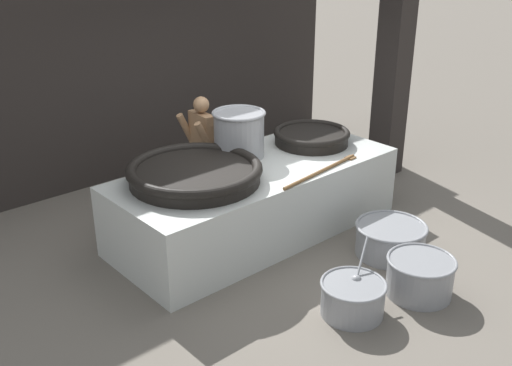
{
  "coord_description": "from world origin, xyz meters",
  "views": [
    {
      "loc": [
        -4.48,
        -5.07,
        3.59
      ],
      "look_at": [
        0.0,
        0.0,
        0.66
      ],
      "focal_mm": 42.0,
      "sensor_mm": 36.0,
      "label": 1
    }
  ],
  "objects": [
    {
      "name": "giant_wok_far",
      "position": [
        1.11,
        0.13,
        0.99
      ],
      "size": [
        1.02,
        1.02,
        0.19
      ],
      "color": "black",
      "rests_on": "hearth_platform"
    },
    {
      "name": "hearth_platform",
      "position": [
        0.0,
        0.0,
        0.44
      ],
      "size": [
        3.63,
        1.52,
        0.88
      ],
      "color": "silver",
      "rests_on": "ground_plane"
    },
    {
      "name": "prep_bowl_extra",
      "position": [
        0.35,
        -2.2,
        0.23
      ],
      "size": [
        0.72,
        0.72,
        0.42
      ],
      "color": "gray",
      "rests_on": "ground_plane"
    },
    {
      "name": "support_pillar",
      "position": [
        2.86,
        0.17,
        1.89
      ],
      "size": [
        0.39,
        0.39,
        3.78
      ],
      "primitive_type": "cube",
      "color": "#2D2826",
      "rests_on": "ground_plane"
    },
    {
      "name": "stirring_paddle",
      "position": [
        0.5,
        -0.65,
        0.9
      ],
      "size": [
        1.38,
        0.24,
        0.04
      ],
      "rotation": [
        0.0,
        0.0,
        0.12
      ],
      "color": "brown",
      "rests_on": "hearth_platform"
    },
    {
      "name": "stock_pot",
      "position": [
        0.08,
        0.42,
        1.19
      ],
      "size": [
        0.67,
        0.67,
        0.59
      ],
      "color": "gray",
      "rests_on": "hearth_platform"
    },
    {
      "name": "cook",
      "position": [
        -0.01,
        1.08,
        0.83
      ],
      "size": [
        0.38,
        0.57,
        1.53
      ],
      "rotation": [
        0.0,
        0.0,
        3.06
      ],
      "color": "#9E7551",
      "rests_on": "ground_plane"
    },
    {
      "name": "prep_bowl_vegetables",
      "position": [
        -0.45,
        -1.96,
        0.2
      ],
      "size": [
        0.81,
        0.66,
        0.62
      ],
      "color": "gray",
      "rests_on": "ground_plane"
    },
    {
      "name": "ground_plane",
      "position": [
        0.0,
        0.0,
        0.0
      ],
      "size": [
        60.0,
        60.0,
        0.0
      ],
      "primitive_type": "plane",
      "color": "slate"
    },
    {
      "name": "giant_wok_near",
      "position": [
        -0.83,
        0.11,
        1.0
      ],
      "size": [
        1.56,
        1.56,
        0.22
      ],
      "color": "black",
      "rests_on": "hearth_platform"
    },
    {
      "name": "back_wall",
      "position": [
        0.0,
        2.8,
        1.89
      ],
      "size": [
        7.68,
        0.24,
        3.78
      ],
      "primitive_type": "cube",
      "color": "#2D2826",
      "rests_on": "ground_plane"
    },
    {
      "name": "prep_bowl_meat",
      "position": [
        0.8,
        -1.48,
        0.21
      ],
      "size": [
        0.84,
        0.84,
        0.38
      ],
      "color": "gray",
      "rests_on": "ground_plane"
    }
  ]
}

